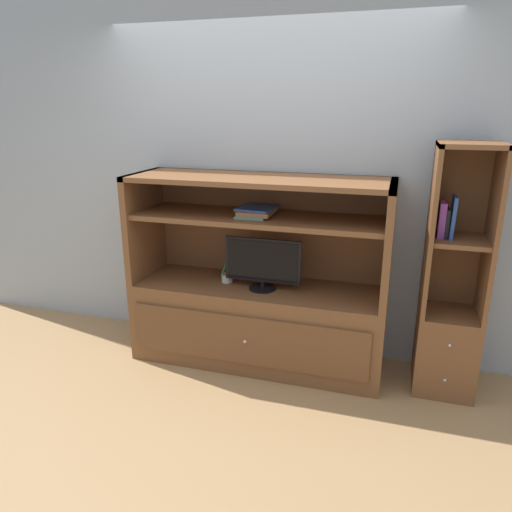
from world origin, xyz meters
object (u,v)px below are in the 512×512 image
tv_monitor (263,263)px  magazine_stack (256,211)px  media_console (258,304)px  potted_plant (227,276)px  bookshelf_tall (450,311)px  upright_book_row (447,219)px

tv_monitor → magazine_stack: (-0.06, 0.05, 0.37)m
media_console → magazine_stack: media_console is taller
media_console → potted_plant: size_ratio=8.58×
potted_plant → media_console: bearing=-1.0°
potted_plant → bookshelf_tall: (1.60, 0.00, -0.08)m
upright_book_row → bookshelf_tall: bearing=6.3°
media_console → magazine_stack: (-0.01, -0.01, 0.72)m
upright_book_row → media_console: bearing=179.7°
magazine_stack → upright_book_row: 1.28m
magazine_stack → bookshelf_tall: (1.37, 0.01, -0.61)m
media_console → upright_book_row: (1.26, -0.01, 0.75)m
magazine_stack → media_console: bearing=39.7°
tv_monitor → bookshelf_tall: bookshelf_tall is taller
media_console → potted_plant: 0.32m
potted_plant → tv_monitor: bearing=-11.8°
media_console → bookshelf_tall: (1.36, 0.00, 0.12)m
magazine_stack → upright_book_row: bearing=0.2°
magazine_stack → upright_book_row: size_ratio=1.15×
magazine_stack → bookshelf_tall: size_ratio=0.18×
tv_monitor → upright_book_row: (1.21, 0.05, 0.40)m
potted_plant → bookshelf_tall: size_ratio=0.13×
media_console → bookshelf_tall: bearing=0.2°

